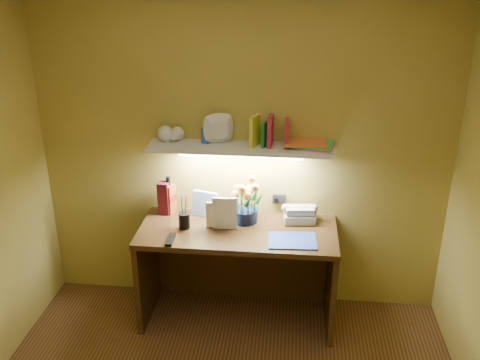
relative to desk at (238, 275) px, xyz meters
name	(u,v)px	position (x,y,z in m)	size (l,w,h in m)	color
desk	(238,275)	(0.00, 0.00, 0.00)	(1.40, 0.60, 0.75)	#331F0E
flower_bouquet	(245,200)	(0.04, 0.14, 0.54)	(0.21, 0.21, 0.33)	black
telephone	(299,213)	(0.43, 0.18, 0.44)	(0.22, 0.17, 0.13)	beige
desk_clock	(311,213)	(0.52, 0.22, 0.42)	(0.09, 0.04, 0.09)	silver
whisky_bottle	(169,195)	(-0.54, 0.22, 0.52)	(0.08, 0.08, 0.29)	#B85221
whisky_box	(164,198)	(-0.57, 0.20, 0.50)	(0.08, 0.08, 0.25)	#57121C
pen_cup	(184,215)	(-0.38, -0.01, 0.47)	(0.08, 0.08, 0.19)	black
art_card	(205,204)	(-0.26, 0.20, 0.47)	(0.19, 0.04, 0.19)	white
tv_remote	(170,240)	(-0.44, -0.21, 0.38)	(0.05, 0.16, 0.02)	black
blue_folder	(292,240)	(0.39, -0.13, 0.38)	(0.33, 0.24, 0.01)	blue
desk_book_a	(206,215)	(-0.23, 0.01, 0.47)	(0.15, 0.02, 0.20)	silver
desk_book_b	(212,213)	(-0.18, 0.00, 0.50)	(0.18, 0.02, 0.24)	white
wall_shelf	(242,143)	(0.01, 0.18, 0.96)	(1.32, 0.33, 0.25)	white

